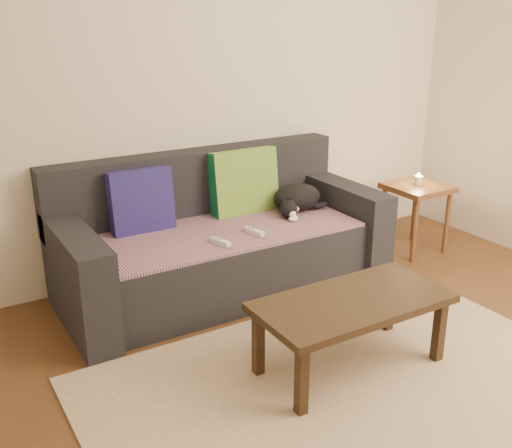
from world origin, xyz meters
The scene contains 13 objects.
ground centered at (0.00, 0.00, 0.00)m, with size 4.50×4.50×0.00m, color brown.
back_wall centered at (0.00, 2.00, 1.30)m, with size 4.50×0.04×2.60m, color beige.
sofa centered at (0.00, 1.57, 0.31)m, with size 2.10×0.94×0.87m.
throw_blanket centered at (0.00, 1.48, 0.43)m, with size 1.66×0.74×0.02m, color #3C2546.
cushion_navy centered at (-0.46, 1.74, 0.63)m, with size 0.40×0.10×0.40m, color #191353.
cushion_green centered at (0.28, 1.74, 0.63)m, with size 0.48×0.12×0.48m, color #0E5C35.
cat centered at (0.59, 1.56, 0.53)m, with size 0.42×0.33×0.18m.
wii_remote_a centered at (-0.16, 1.26, 0.46)m, with size 0.15×0.04×0.03m, color white.
wii_remote_b centered at (0.10, 1.31, 0.46)m, with size 0.15×0.04×0.03m, color white.
side_table centered at (1.57, 1.39, 0.43)m, with size 0.42×0.42×0.52m.
candle centered at (1.57, 1.39, 0.56)m, with size 0.06×0.06×0.09m.
rug centered at (0.00, 0.15, 0.01)m, with size 2.50×1.80×0.01m, color tan.
coffee_table centered at (0.11, 0.37, 0.35)m, with size 0.99×0.50×0.40m.
Camera 1 is at (-1.68, -1.68, 1.75)m, focal length 42.00 mm.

